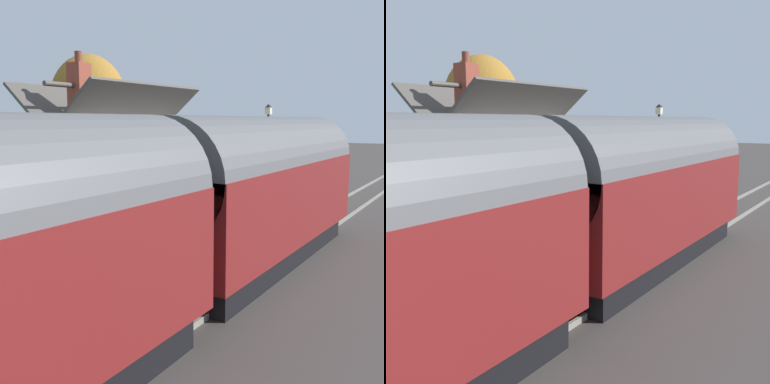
{
  "view_description": "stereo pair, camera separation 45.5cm",
  "coord_description": "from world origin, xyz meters",
  "views": [
    {
      "loc": [
        -11.58,
        -6.38,
        4.21
      ],
      "look_at": [
        1.25,
        1.5,
        1.93
      ],
      "focal_mm": 44.36,
      "sensor_mm": 36.0,
      "label": 1
    },
    {
      "loc": [
        -11.34,
        -6.77,
        4.21
      ],
      "look_at": [
        1.25,
        1.5,
        1.93
      ],
      "focal_mm": 44.36,
      "sensor_mm": 36.0,
      "label": 2
    }
  ],
  "objects": [
    {
      "name": "ground_plane",
      "position": [
        0.0,
        0.0,
        0.0
      ],
      "size": [
        160.0,
        160.0,
        0.0
      ],
      "primitive_type": "plane",
      "color": "#383330"
    },
    {
      "name": "platform",
      "position": [
        0.0,
        3.8,
        0.47
      ],
      "size": [
        32.0,
        5.61,
        0.93
      ],
      "primitive_type": "cube",
      "color": "#A39B8C",
      "rests_on": "ground"
    },
    {
      "name": "bench_by_lamp",
      "position": [
        -4.73,
        2.52,
        1.41
      ],
      "size": [
        1.41,
        0.48,
        0.88
      ],
      "color": "teal",
      "rests_on": "platform"
    },
    {
      "name": "planter_by_door",
      "position": [
        -2.15,
        1.74,
        1.24
      ],
      "size": [
        1.05,
        0.32,
        0.65
      ],
      "color": "teal",
      "rests_on": "platform"
    },
    {
      "name": "rail_far",
      "position": [
        0.0,
        -0.18,
        0.07
      ],
      "size": [
        52.0,
        0.08,
        0.14
      ],
      "primitive_type": "cube",
      "color": "gray",
      "rests_on": "ground"
    },
    {
      "name": "tree_distant",
      "position": [
        7.17,
        10.35,
        4.13
      ],
      "size": [
        4.8,
        4.82,
        6.3
      ],
      "color": "#4C3828",
      "rests_on": "ground"
    },
    {
      "name": "station_building",
      "position": [
        1.18,
        4.79,
        2.51
      ],
      "size": [
        5.8,
        3.78,
        5.45
      ],
      "color": "white",
      "rests_on": "platform"
    },
    {
      "name": "train",
      "position": [
        -3.75,
        -0.9,
        2.22
      ],
      "size": [
        20.08,
        2.73,
        4.32
      ],
      "color": "black",
      "rests_on": "ground"
    },
    {
      "name": "lamp_post_platform",
      "position": [
        8.33,
        1.87,
        3.69
      ],
      "size": [
        0.32,
        0.5,
        4.0
      ],
      "color": "black",
      "rests_on": "platform"
    },
    {
      "name": "platform_edge_coping",
      "position": [
        0.0,
        1.18,
        0.94
      ],
      "size": [
        32.0,
        0.36,
        0.02
      ],
      "primitive_type": "cube",
      "color": "beige",
      "rests_on": "platform"
    },
    {
      "name": "rail_near",
      "position": [
        0.0,
        -1.62,
        0.07
      ],
      "size": [
        52.0,
        0.08,
        0.14
      ],
      "primitive_type": "cube",
      "color": "gray",
      "rests_on": "ground"
    },
    {
      "name": "tree_far_right",
      "position": [
        8.81,
        13.04,
        5.22
      ],
      "size": [
        4.57,
        4.12,
        7.91
      ],
      "color": "#4C3828",
      "rests_on": "ground"
    }
  ]
}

